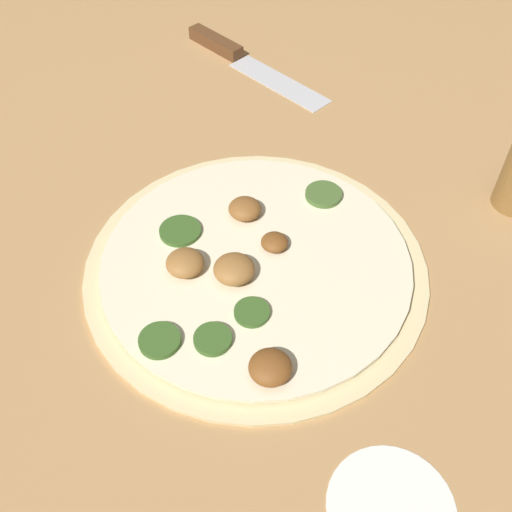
# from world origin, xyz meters

# --- Properties ---
(ground_plane) EXTENTS (3.00, 3.00, 0.00)m
(ground_plane) POSITION_xyz_m (0.00, 0.00, 0.00)
(ground_plane) COLOR tan
(pizza) EXTENTS (0.34, 0.34, 0.03)m
(pizza) POSITION_xyz_m (-0.00, 0.00, 0.01)
(pizza) COLOR beige
(pizza) RESTS_ON ground_plane
(knife) EXTENTS (0.26, 0.04, 0.02)m
(knife) POSITION_xyz_m (0.31, -0.25, 0.01)
(knife) COLOR silver
(knife) RESTS_ON ground_plane
(flour_patch) EXTENTS (0.10, 0.10, 0.00)m
(flour_patch) POSITION_xyz_m (-0.24, 0.09, 0.00)
(flour_patch) COLOR white
(flour_patch) RESTS_ON ground_plane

